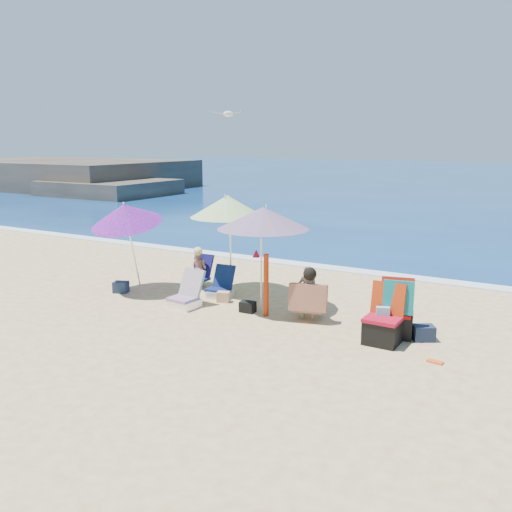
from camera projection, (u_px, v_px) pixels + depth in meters
The scene contains 20 objects.
ground at pixel (243, 328), 9.79m from camera, with size 120.00×120.00×0.00m.
sea at pixel (510, 180), 47.94m from camera, with size 120.00×80.00×0.12m.
foam at pixel (345, 270), 14.11m from camera, with size 120.00×0.50×0.04m.
headland at pixel (63, 179), 39.74m from camera, with size 20.50×11.50×2.60m.
umbrella_turquoise at pixel (263, 218), 10.54m from camera, with size 2.38×2.38×2.06m.
umbrella_striped at pixel (228, 206), 11.76m from camera, with size 1.94×1.94×2.17m.
umbrella_blue at pixel (125, 214), 11.77m from camera, with size 1.74×1.79×2.11m.
furled_umbrella at pixel (264, 279), 10.29m from camera, with size 0.24×0.38×1.33m.
chair_navy at pixel (221, 289), 11.70m from camera, with size 0.58×0.65×0.65m.
chair_rainbow at pixel (186, 297), 10.99m from camera, with size 0.58×0.69×0.73m.
camp_chair_left at pixel (383, 326), 8.99m from camera, with size 0.58×0.59×0.99m.
camp_chair_right at pixel (396, 315), 9.30m from camera, with size 0.69×0.83×1.03m.
person_center at pixel (308, 294), 10.13m from camera, with size 0.79×0.75×1.03m.
person_left at pixel (199, 268), 12.55m from camera, with size 0.52×0.63×0.92m.
bag_navy_a at pixel (121, 287), 12.05m from camera, with size 0.38×0.33×0.25m.
bag_black_a at pixel (248, 307), 10.67m from camera, with size 0.30×0.23×0.21m.
bag_tan at pixel (223, 297), 11.34m from camera, with size 0.30×0.26×0.22m.
bag_navy_b at pixel (424, 333), 9.15m from camera, with size 0.43×0.40×0.26m.
orange_item at pixel (435, 362), 8.24m from camera, with size 0.25×0.14×0.03m.
seagull at pixel (228, 114), 11.39m from camera, with size 0.69×0.34×0.12m.
Camera 1 is at (4.86, -7.95, 3.27)m, focal length 38.45 mm.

